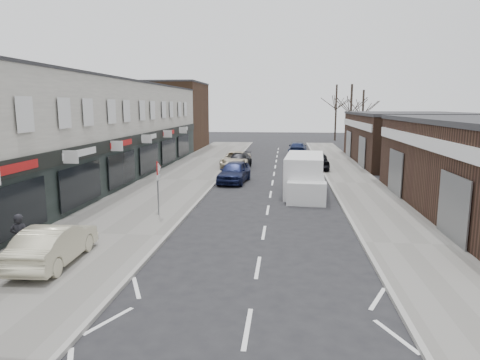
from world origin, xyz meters
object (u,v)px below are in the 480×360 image
(sedan_on_pavement, at_px, (54,244))
(parked_car_right_c, at_px, (298,149))
(pedestrian, at_px, (20,238))
(white_van, at_px, (304,176))
(parked_car_left_b, at_px, (239,161))
(parked_car_right_a, at_px, (307,181))
(parked_car_left_c, at_px, (236,160))
(parked_car_right_b, at_px, (317,160))
(warning_sign, at_px, (158,172))
(parked_car_left_a, at_px, (234,172))

(sedan_on_pavement, height_order, parked_car_right_c, sedan_on_pavement)
(pedestrian, bearing_deg, white_van, -136.99)
(white_van, relative_size, parked_car_left_b, 1.41)
(sedan_on_pavement, distance_m, pedestrian, 1.16)
(parked_car_right_a, bearing_deg, parked_car_left_c, -65.62)
(white_van, height_order, parked_car_right_b, white_van)
(parked_car_left_b, bearing_deg, sedan_on_pavement, -96.68)
(sedan_on_pavement, height_order, parked_car_right_a, parked_car_right_a)
(white_van, bearing_deg, sedan_on_pavement, -120.25)
(parked_car_right_a, bearing_deg, parked_car_right_b, -101.02)
(warning_sign, height_order, parked_car_right_c, warning_sign)
(white_van, bearing_deg, parked_car_left_a, 146.69)
(pedestrian, bearing_deg, parked_car_right_b, -125.49)
(parked_car_left_b, relative_size, parked_car_left_c, 0.89)
(pedestrian, height_order, parked_car_right_b, pedestrian)
(sedan_on_pavement, bearing_deg, parked_car_right_a, -127.36)
(parked_car_left_c, height_order, parked_car_right_c, parked_car_left_c)
(sedan_on_pavement, relative_size, parked_car_left_c, 0.80)
(sedan_on_pavement, bearing_deg, pedestrian, 1.88)
(sedan_on_pavement, xyz_separation_m, parked_car_right_c, (8.98, 34.24, -0.10))
(sedan_on_pavement, relative_size, parked_car_left_a, 0.91)
(sedan_on_pavement, bearing_deg, parked_car_left_c, -101.19)
(sedan_on_pavement, relative_size, parked_car_right_a, 0.86)
(white_van, height_order, sedan_on_pavement, white_van)
(parked_car_left_a, relative_size, parked_car_right_b, 0.97)
(warning_sign, distance_m, parked_car_left_a, 10.27)
(sedan_on_pavement, bearing_deg, parked_car_left_b, -102.14)
(warning_sign, distance_m, sedan_on_pavement, 6.95)
(parked_car_right_a, bearing_deg, parked_car_left_b, -66.11)
(parked_car_left_a, xyz_separation_m, parked_car_right_c, (4.89, 17.76, -0.07))
(parked_car_left_c, relative_size, parked_car_right_b, 1.10)
(sedan_on_pavement, xyz_separation_m, parked_car_right_b, (10.28, 23.24, -0.01))
(sedan_on_pavement, distance_m, parked_car_right_b, 25.41)
(parked_car_left_c, bearing_deg, white_van, -62.82)
(sedan_on_pavement, relative_size, parked_car_right_c, 0.86)
(warning_sign, bearing_deg, white_van, 40.92)
(parked_car_right_c, bearing_deg, parked_car_left_b, 67.40)
(pedestrian, bearing_deg, parked_car_right_a, -136.75)
(parked_car_left_b, bearing_deg, warning_sign, -94.76)
(warning_sign, xyz_separation_m, parked_car_right_b, (8.66, 16.63, -1.42))
(white_van, distance_m, pedestrian, 16.33)
(parked_car_right_a, distance_m, parked_car_right_c, 21.07)
(warning_sign, distance_m, pedestrian, 7.36)
(pedestrian, distance_m, parked_car_left_a, 17.38)
(sedan_on_pavement, xyz_separation_m, parked_car_left_b, (3.72, 23.26, -0.14))
(white_van, bearing_deg, parked_car_left_c, 120.86)
(pedestrian, distance_m, parked_car_right_b, 25.98)
(white_van, bearing_deg, warning_sign, -134.85)
(white_van, height_order, pedestrian, white_van)
(parked_car_right_c, bearing_deg, white_van, 92.59)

